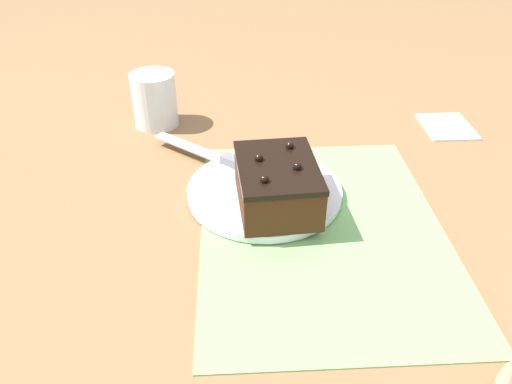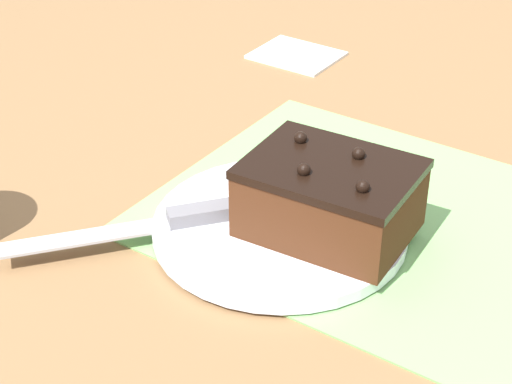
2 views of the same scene
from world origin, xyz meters
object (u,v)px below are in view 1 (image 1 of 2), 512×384
serving_knife (223,158)px  drinking_glass (155,100)px  cake_plate (265,191)px  chocolate_cake (277,184)px

serving_knife → drinking_glass: 0.22m
cake_plate → serving_knife: 0.11m
serving_knife → drinking_glass: (-0.17, -0.13, 0.03)m
cake_plate → chocolate_cake: size_ratio=1.53×
chocolate_cake → drinking_glass: bearing=-145.3°
cake_plate → chocolate_cake: chocolate_cake is taller
serving_knife → drinking_glass: drinking_glass is taller
chocolate_cake → drinking_glass: (-0.30, -0.21, 0.00)m
cake_plate → serving_knife: size_ratio=1.27×
cake_plate → serving_knife: (-0.08, -0.06, 0.01)m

